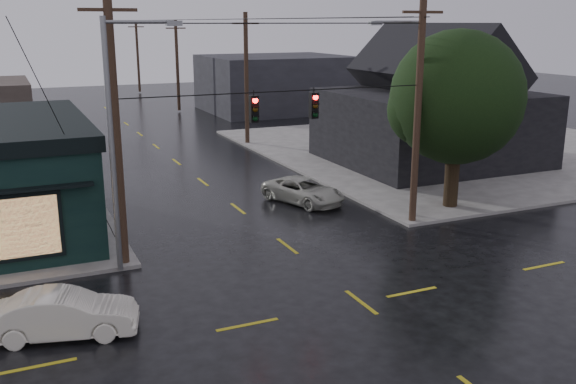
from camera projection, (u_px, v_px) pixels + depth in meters
name	position (u px, v px, depth m)	size (l,w,h in m)	color
ground_plane	(361.00, 302.00, 21.14)	(160.00, 160.00, 0.00)	black
sidewalk_ne	(460.00, 148.00, 46.65)	(28.00, 28.00, 0.15)	slate
ne_building	(432.00, 94.00, 40.90)	(12.60, 11.60, 8.75)	black
corner_tree	(457.00, 98.00, 30.37)	(6.38, 6.38, 8.53)	black
utility_pole_nw	(126.00, 266.00, 24.32)	(2.00, 0.32, 10.15)	black
utility_pole_ne	(412.00, 223.00, 29.44)	(2.00, 0.32, 10.15)	black
utility_pole_far_a	(247.00, 144.00, 48.41)	(2.00, 0.32, 9.65)	black
utility_pole_far_b	(179.00, 112.00, 66.06)	(2.00, 0.32, 9.15)	black
utility_pole_far_c	(140.00, 93.00, 83.71)	(2.00, 0.32, 9.15)	black
span_signal_assembly	(284.00, 106.00, 25.45)	(13.00, 0.48, 1.23)	black
streetlight_nw	(121.00, 273.00, 23.58)	(5.40, 0.30, 9.15)	gray
streetlight_ne	(412.00, 218.00, 30.25)	(5.40, 0.30, 9.15)	gray
bg_building_east	(275.00, 83.00, 66.44)	(14.00, 12.00, 5.60)	#232227
sedan_cream	(64.00, 314.00, 18.69)	(1.46, 4.19, 1.38)	white
suv_silver	(303.00, 191.00, 32.62)	(2.10, 4.55, 1.26)	#ACAC9F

